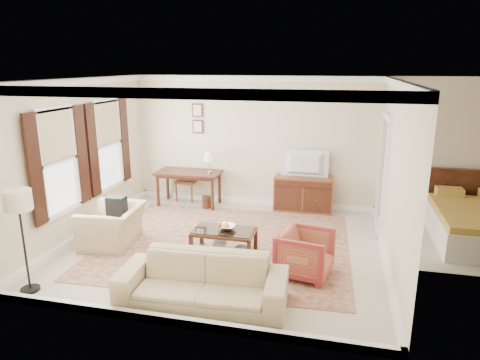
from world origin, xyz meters
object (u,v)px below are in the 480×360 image
at_px(striped_armchair, 305,251).
at_px(club_armchair, 112,219).
at_px(writing_desk, 189,176).
at_px(tv, 305,155).
at_px(coffee_table, 224,235).
at_px(sofa, 202,274).
at_px(sideboard, 303,194).

height_order(striped_armchair, club_armchair, club_armchair).
distance_m(writing_desk, club_armchair, 2.50).
xyz_separation_m(tv, coffee_table, (-1.09, -2.54, -0.92)).
height_order(coffee_table, striped_armchair, striped_armchair).
bearing_deg(sofa, club_armchair, 142.19).
xyz_separation_m(sideboard, club_armchair, (-3.13, -2.62, 0.09)).
distance_m(striped_armchair, club_armchair, 3.46).
xyz_separation_m(sideboard, sofa, (-0.96, -4.12, 0.06)).
relative_size(coffee_table, club_armchair, 0.97).
bearing_deg(striped_armchair, club_armchair, 94.33).
bearing_deg(striped_armchair, tv, 16.46).
height_order(striped_armchair, sofa, sofa).
height_order(tv, coffee_table, tv).
bearing_deg(striped_armchair, sofa, 142.26).
bearing_deg(tv, striped_armchair, 95.86).
distance_m(sideboard, sofa, 4.24).
relative_size(tv, sofa, 0.43).
bearing_deg(tv, sofa, 76.84).
xyz_separation_m(writing_desk, sideboard, (2.58, 0.19, -0.30)).
height_order(sideboard, tv, tv).
distance_m(sideboard, club_armchair, 4.08).
bearing_deg(coffee_table, club_armchair, -178.24).
xyz_separation_m(writing_desk, club_armchair, (-0.56, -2.43, -0.21)).
bearing_deg(tv, club_armchair, 39.72).
height_order(sideboard, coffee_table, sideboard).
distance_m(writing_desk, sideboard, 2.60).
relative_size(tv, club_armchair, 0.90).
xyz_separation_m(coffee_table, club_armchair, (-2.04, -0.06, 0.13)).
relative_size(striped_armchair, club_armchair, 0.73).
xyz_separation_m(coffee_table, striped_armchair, (1.40, -0.44, 0.06)).
distance_m(striped_armchair, sofa, 1.69).
bearing_deg(striped_armchair, coffee_table, 83.13).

